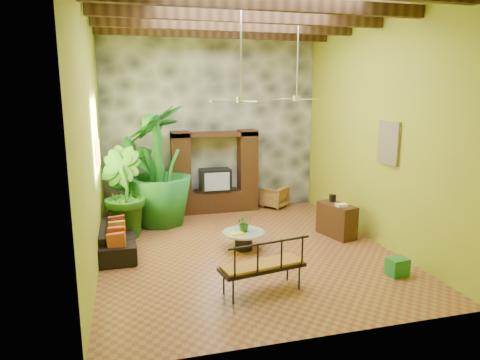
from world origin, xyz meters
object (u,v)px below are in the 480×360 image
object	(u,v)px
tall_plant_c	(159,166)
coffee_table	(244,238)
ceiling_fan_back	(297,89)
tall_plant_b	(122,192)
wicker_armchair	(274,197)
ceiling_fan_front	(241,89)
green_bin	(397,267)
sofa	(118,239)
iron_bench	(263,264)
tall_plant_a	(134,181)
side_console	(337,220)
entertainment_center	(215,178)

from	to	relation	value
tall_plant_c	coffee_table	world-z (taller)	tall_plant_c
ceiling_fan_back	tall_plant_b	world-z (taller)	ceiling_fan_back
coffee_table	wicker_armchair	bearing A→B (deg)	60.00
wicker_armchair	tall_plant_c	world-z (taller)	tall_plant_c
ceiling_fan_front	green_bin	world-z (taller)	ceiling_fan_front
sofa	wicker_armchair	world-z (taller)	wicker_armchair
ceiling_fan_back	iron_bench	distance (m)	4.71
tall_plant_a	side_console	world-z (taller)	tall_plant_a
tall_plant_b	entertainment_center	bearing A→B (deg)	30.70
tall_plant_c	wicker_armchair	bearing A→B (deg)	12.87
coffee_table	green_bin	distance (m)	3.14
entertainment_center	green_bin	world-z (taller)	entertainment_center
entertainment_center	wicker_armchair	size ratio (longest dim) A/B	3.51
sofa	entertainment_center	bearing A→B (deg)	-46.24
wicker_armchair	green_bin	world-z (taller)	wicker_armchair
entertainment_center	tall_plant_c	world-z (taller)	tall_plant_c
iron_bench	side_console	size ratio (longest dim) A/B	1.58
entertainment_center	wicker_armchair	world-z (taller)	entertainment_center
entertainment_center	tall_plant_a	world-z (taller)	entertainment_center
sofa	side_console	bearing A→B (deg)	-93.34
ceiling_fan_back	sofa	xyz separation A→B (m)	(-4.25, -0.60, -3.12)
ceiling_fan_front	ceiling_fan_back	world-z (taller)	same
coffee_table	side_console	size ratio (longest dim) A/B	0.94
green_bin	sofa	bearing A→B (deg)	152.85
sofa	wicker_armchair	distance (m)	5.09
ceiling_fan_back	coffee_table	bearing A→B (deg)	-144.09
iron_bench	ceiling_fan_back	bearing A→B (deg)	50.48
ceiling_fan_front	iron_bench	distance (m)	3.31
ceiling_fan_front	side_console	size ratio (longest dim) A/B	1.92
ceiling_fan_front	iron_bench	bearing A→B (deg)	-91.90
wicker_armchair	tall_plant_a	distance (m)	4.10
tall_plant_a	side_console	size ratio (longest dim) A/B	2.31
sofa	tall_plant_b	world-z (taller)	tall_plant_b
tall_plant_a	iron_bench	world-z (taller)	tall_plant_a
ceiling_fan_front	tall_plant_a	bearing A→B (deg)	123.71
ceiling_fan_front	sofa	size ratio (longest dim) A/B	0.96
ceiling_fan_front	side_console	bearing A→B (deg)	15.67
coffee_table	side_console	world-z (taller)	side_console
ceiling_fan_front	coffee_table	distance (m)	3.18
entertainment_center	side_console	size ratio (longest dim) A/B	2.48
ceiling_fan_front	tall_plant_a	xyz separation A→B (m)	(-2.02, 3.02, -2.28)
coffee_table	entertainment_center	bearing A→B (deg)	89.57
tall_plant_a	coffee_table	world-z (taller)	tall_plant_a
ceiling_fan_back	green_bin	xyz separation A→B (m)	(0.79, -3.19, -3.24)
iron_bench	green_bin	bearing A→B (deg)	-8.34
entertainment_center	iron_bench	xyz separation A→B (m)	(-0.25, -5.19, -0.42)
tall_plant_c	sofa	bearing A→B (deg)	-120.81
ceiling_fan_front	tall_plant_c	distance (m)	3.62
ceiling_fan_front	side_console	world-z (taller)	ceiling_fan_front
tall_plant_a	coffee_table	xyz separation A→B (m)	(2.19, -2.60, -0.86)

